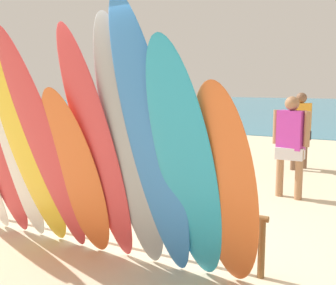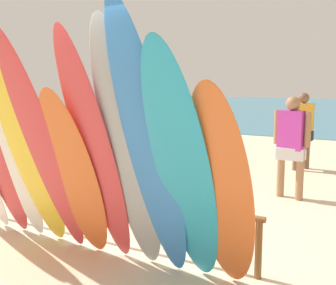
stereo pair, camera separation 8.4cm
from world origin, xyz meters
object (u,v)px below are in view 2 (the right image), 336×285
at_px(surfboard_yellow_4, 30,157).
at_px(surfboard_orange_11, 222,192).
at_px(beachgoer_midbeach, 167,117).
at_px(beachgoer_near_rack, 303,126).
at_px(surfboard_rack, 101,200).
at_px(beachgoer_by_water, 292,140).
at_px(surfboard_white_3, 12,157).
at_px(surfboard_orange_6, 75,177).
at_px(surfboard_teal_10, 183,171).
at_px(beach_chair_blue, 38,157).
at_px(distant_boat, 193,116).
at_px(surfboard_red_5, 43,149).
at_px(surfboard_grey_8, 128,152).
at_px(surfboard_red_7, 95,153).
at_px(surfboard_blue_9, 149,150).
at_px(beachgoer_strolling, 92,125).

relative_size(surfboard_yellow_4, surfboard_orange_11, 1.13).
bearing_deg(beachgoer_midbeach, beachgoer_near_rack, 151.51).
distance_m(surfboard_rack, beachgoer_by_water, 3.47).
height_order(surfboard_white_3, beachgoer_near_rack, surfboard_white_3).
bearing_deg(beachgoer_by_water, surfboard_yellow_4, 75.21).
distance_m(surfboard_white_3, surfboard_orange_6, 1.02).
height_order(surfboard_teal_10, beachgoer_midbeach, surfboard_teal_10).
height_order(beach_chair_blue, distant_boat, beach_chair_blue).
bearing_deg(surfboard_red_5, surfboard_grey_8, 8.73).
bearing_deg(surfboard_red_7, surfboard_blue_9, -1.63).
distance_m(surfboard_yellow_4, surfboard_teal_10, 1.92).
height_order(surfboard_teal_10, surfboard_orange_11, surfboard_teal_10).
height_order(surfboard_orange_11, beachgoer_midbeach, surfboard_orange_11).
relative_size(surfboard_orange_6, distant_boat, 0.40).
bearing_deg(beach_chair_blue, surfboard_rack, -37.88).
relative_size(surfboard_white_3, beachgoer_by_water, 1.30).
distance_m(surfboard_orange_6, distant_boat, 18.26).
xyz_separation_m(surfboard_red_7, surfboard_orange_11, (1.31, 0.09, -0.25)).
height_order(surfboard_white_3, surfboard_red_7, surfboard_red_7).
xyz_separation_m(beachgoer_near_rack, distant_boat, (-7.90, 10.71, -0.80)).
bearing_deg(beachgoer_by_water, surfboard_grey_8, 92.90).
xyz_separation_m(surfboard_teal_10, surfboard_orange_11, (0.33, 0.12, -0.17)).
bearing_deg(surfboard_white_3, surfboard_orange_11, 3.58).
xyz_separation_m(surfboard_white_3, surfboard_red_5, (0.68, -0.16, 0.17)).
height_order(surfboard_rack, surfboard_orange_11, surfboard_orange_11).
xyz_separation_m(surfboard_yellow_4, distant_boat, (-6.25, 16.93, -0.92)).
bearing_deg(surfboard_orange_6, surfboard_red_7, -8.47).
xyz_separation_m(surfboard_teal_10, beachgoer_strolling, (-4.65, 4.37, -0.21)).
height_order(surfboard_rack, surfboard_teal_10, surfboard_teal_10).
distance_m(surfboard_rack, surfboard_red_7, 1.05).
bearing_deg(surfboard_teal_10, surfboard_orange_11, 20.63).
bearing_deg(surfboard_red_7, surfboard_orange_11, 7.09).
xyz_separation_m(beachgoer_by_water, beachgoer_midbeach, (-4.87, 4.44, -0.13)).
bearing_deg(surfboard_orange_11, surfboard_teal_10, -160.19).
xyz_separation_m(beachgoer_strolling, distant_boat, (-3.52, 12.59, -0.75)).
relative_size(surfboard_orange_11, beach_chair_blue, 2.55).
bearing_deg(surfboard_grey_8, surfboard_blue_9, -15.69).
distance_m(surfboard_orange_11, beachgoer_strolling, 6.55).
relative_size(surfboard_rack, beachgoer_near_rack, 2.36).
distance_m(surfboard_teal_10, beachgoer_by_water, 3.75).
bearing_deg(beachgoer_by_water, surfboard_blue_9, 97.45).
bearing_deg(surfboard_orange_6, surfboard_rack, 102.78).
height_order(beachgoer_midbeach, distant_boat, beachgoer_midbeach).
bearing_deg(beach_chair_blue, beachgoer_midbeach, 85.44).
distance_m(surfboard_yellow_4, beachgoer_by_water, 4.21).
xyz_separation_m(surfboard_orange_6, surfboard_grey_8, (0.68, -0.01, 0.32)).
bearing_deg(surfboard_grey_8, surfboard_yellow_4, -178.71).
height_order(surfboard_red_7, beach_chair_blue, surfboard_red_7).
bearing_deg(beachgoer_strolling, surfboard_teal_10, -49.70).
distance_m(surfboard_orange_11, distant_boat, 18.88).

